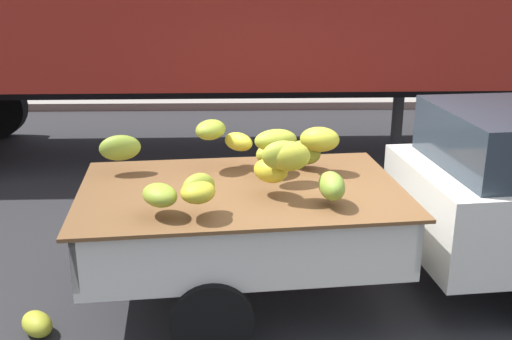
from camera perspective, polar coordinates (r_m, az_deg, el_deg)
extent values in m
plane|color=#28282B|center=(5.58, 6.35, -12.39)|extent=(220.00, 220.00, 0.00)
cube|color=gray|center=(13.29, 1.74, 6.43)|extent=(80.00, 0.80, 0.16)
cube|color=silver|center=(6.00, 23.18, -3.18)|extent=(2.06, 1.82, 0.78)
cube|color=#28333D|center=(5.72, 22.33, 2.77)|extent=(1.19, 1.54, 0.52)
cube|color=silver|center=(5.32, -1.38, -6.80)|extent=(2.77, 1.89, 0.08)
cube|color=silver|center=(5.95, -2.17, -1.29)|extent=(2.62, 0.31, 0.44)
cube|color=silver|center=(4.50, -0.37, -8.09)|extent=(2.62, 0.31, 0.44)
cube|color=silver|center=(5.48, 12.13, -3.48)|extent=(0.21, 1.63, 0.44)
cube|color=silver|center=(5.26, -15.55, -4.74)|extent=(0.21, 1.63, 0.44)
cube|color=#B21914|center=(5.99, -2.19, -1.56)|extent=(2.51, 0.26, 0.07)
cube|color=brown|center=(5.13, -1.42, -1.85)|extent=(2.91, 2.02, 0.03)
ellipsoid|color=olive|center=(5.54, -12.80, 2.07)|extent=(0.40, 0.27, 0.23)
ellipsoid|color=olive|center=(5.58, 4.60, 1.68)|extent=(0.37, 0.32, 0.23)
ellipsoid|color=#8CA12F|center=(4.54, -9.14, -2.37)|extent=(0.38, 0.41, 0.16)
ellipsoid|color=#99A42C|center=(5.12, 1.88, 2.86)|extent=(0.43, 0.34, 0.19)
ellipsoid|color=#9CA82E|center=(4.71, 2.52, 1.43)|extent=(0.36, 0.25, 0.23)
ellipsoid|color=gold|center=(5.45, 6.07, 2.92)|extent=(0.41, 0.34, 0.22)
ellipsoid|color=olive|center=(4.72, 7.21, -1.50)|extent=(0.23, 0.38, 0.21)
ellipsoid|color=#94A42F|center=(5.49, -4.34, 3.85)|extent=(0.38, 0.41, 0.18)
ellipsoid|color=#94A12B|center=(4.51, -5.49, -1.75)|extent=(0.33, 0.33, 0.23)
ellipsoid|color=#A3A82C|center=(5.38, 1.47, 1.66)|extent=(0.39, 0.41, 0.18)
ellipsoid|color=gold|center=(4.72, 3.19, 1.32)|extent=(0.36, 0.27, 0.24)
ellipsoid|color=gold|center=(5.58, -1.68, 2.71)|extent=(0.35, 0.35, 0.17)
ellipsoid|color=gold|center=(4.44, -5.54, -2.10)|extent=(0.33, 0.35, 0.16)
ellipsoid|color=gold|center=(4.88, 1.39, -0.07)|extent=(0.38, 0.38, 0.19)
cylinder|color=black|center=(6.83, 19.82, -4.44)|extent=(0.66, 0.26, 0.64)
cylinder|color=black|center=(6.12, -5.02, -6.01)|extent=(0.66, 0.26, 0.64)
cylinder|color=black|center=(4.74, -4.21, -13.88)|extent=(0.66, 0.26, 0.64)
cube|color=black|center=(9.59, -6.05, 7.85)|extent=(11.04, 0.53, 0.30)
cylinder|color=#38383A|center=(10.01, 13.31, 5.13)|extent=(0.18, 0.18, 1.25)
ellipsoid|color=#A8AA2B|center=(5.38, -20.09, -13.58)|extent=(0.39, 0.40, 0.19)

